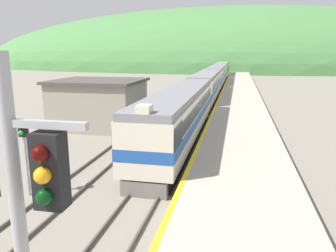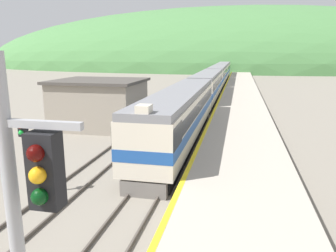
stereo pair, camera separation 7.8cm
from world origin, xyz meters
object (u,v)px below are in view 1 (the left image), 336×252
express_train_lead_car (180,114)px  signal_post_siding (24,142)px  carriage_third (217,75)px  signal_mast_main (18,225)px  carriage_fourth (222,70)px  carriage_second (207,86)px

express_train_lead_car → signal_post_siding: 11.99m
carriage_third → signal_mast_main: 62.00m
carriage_fourth → signal_post_siding: size_ratio=5.44×
carriage_fourth → carriage_second: bearing=-90.0°
signal_post_siding → signal_mast_main: bearing=-54.4°
express_train_lead_car → carriage_third: 42.00m
carriage_third → express_train_lead_car: bearing=-90.0°
express_train_lead_car → carriage_fourth: express_train_lead_car is taller
carriage_fourth → signal_post_siding: carriage_fourth is taller
carriage_second → signal_mast_main: signal_mast_main is taller
express_train_lead_car → carriage_second: 21.21m
carriage_third → signal_mast_main: (1.22, -61.95, 2.20)m
carriage_third → signal_post_siding: 52.96m
express_train_lead_car → carriage_fourth: size_ratio=1.02×
express_train_lead_car → carriage_second: express_train_lead_car is taller
express_train_lead_car → signal_mast_main: bearing=-86.5°
carriage_second → signal_post_siding: bearing=-99.6°
carriage_second → carriage_fourth: 41.57m
carriage_third → signal_post_siding: (-5.42, -52.68, 0.46)m
carriage_second → signal_post_siding: (-5.42, -31.90, 0.46)m
carriage_third → signal_post_siding: bearing=-95.9°
express_train_lead_car → carriage_second: size_ratio=1.02×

